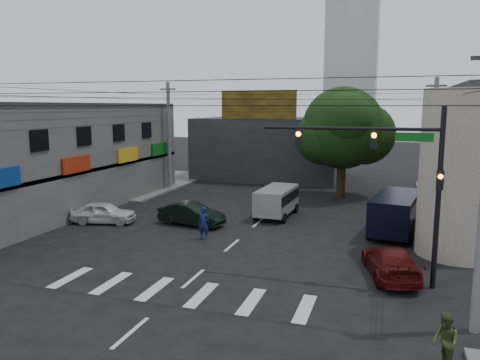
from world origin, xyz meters
The scene contains 18 objects.
ground centered at (0.00, 0.00, 0.00)m, with size 160.00×160.00×0.00m, color black.
sidewalk_far_left centered at (-18.00, 18.00, 0.07)m, with size 16.00×16.00×0.15m, color #514F4C.
building_left centered at (-18.00, 6.00, 3.50)m, with size 14.00×24.00×7.00m, color #4D4A48.
corner_column centered at (11.00, 4.00, 4.00)m, with size 4.00×4.00×8.00m, color gray.
building_far centered at (-4.00, 26.00, 3.00)m, with size 14.00×10.00×6.00m, color #232326.
billboard centered at (-4.00, 21.10, 7.30)m, with size 7.00×0.30×2.60m, color olive.
tower_distant centered at (0.00, 70.00, 22.00)m, with size 9.00×9.00×44.00m, color silver.
street_tree centered at (4.00, 17.00, 5.47)m, with size 6.40×6.40×8.70m.
traffic_gantry centered at (7.82, -1.00, 4.83)m, with size 7.10×0.35×7.20m.
utility_pole_far_left centered at (-10.50, 16.00, 4.60)m, with size 0.32×0.32×9.20m, color #59595B.
utility_pole_far_right centered at (10.50, 16.00, 4.60)m, with size 0.32×0.32×9.20m, color #59595B.
dark_sedan centered at (-3.72, 5.24, 0.68)m, with size 4.31×2.12×1.36m, color black.
white_compact centered at (-9.10, 4.00, 0.67)m, with size 4.18×2.43×1.34m, color silver.
maroon_sedan centered at (7.88, -0.18, 0.65)m, with size 2.81×4.77×1.30m, color #4B0B0A.
silver_minivan centered at (0.70, 9.00, 0.95)m, with size 2.07×4.52×1.91m, color #9A9CA1, non-canonical shape.
navy_van centered at (8.08, 7.01, 1.12)m, with size 2.95×5.88×2.25m, color black, non-canonical shape.
traffic_officer centered at (-1.82, 2.59, 0.90)m, with size 0.68×0.48×1.79m, color #16194E.
pedestrian_olive centered at (9.34, -7.16, 0.81)m, with size 0.87×0.96×1.61m, color #39421E.
Camera 1 is at (7.67, -20.26, 7.19)m, focal length 35.00 mm.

